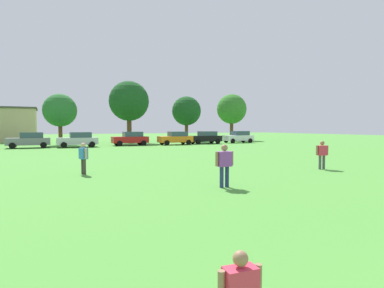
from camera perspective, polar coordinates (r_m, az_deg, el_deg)
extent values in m
plane|color=#4C9338|center=(29.39, -16.63, -1.45)|extent=(160.00, 160.00, 0.00)
cube|color=#D8334C|center=(3.47, 8.67, -23.78)|extent=(0.35, 0.21, 0.36)
cylinder|color=#936B4C|center=(3.38, 5.30, -24.34)|extent=(0.07, 0.07, 0.34)
cylinder|color=#936B4C|center=(3.56, 11.84, -22.89)|extent=(0.07, 0.07, 0.34)
sphere|color=#936B4C|center=(3.36, 8.71, -19.69)|extent=(0.16, 0.16, 0.16)
cylinder|color=navy|center=(11.84, 5.35, -5.96)|extent=(0.15, 0.15, 0.78)
cylinder|color=navy|center=(11.96, 6.32, -5.87)|extent=(0.15, 0.15, 0.78)
cube|color=purple|center=(11.81, 5.85, -2.70)|extent=(0.53, 0.30, 0.56)
cylinder|color=#936B4C|center=(11.64, 4.50, -2.70)|extent=(0.11, 0.11, 0.52)
cylinder|color=#936B4C|center=(11.99, 7.17, -2.55)|extent=(0.11, 0.11, 0.52)
sphere|color=#936B4C|center=(11.78, 5.86, -0.67)|extent=(0.25, 0.25, 0.25)
cylinder|color=#4C4C51|center=(18.31, 22.62, -3.05)|extent=(0.14, 0.14, 0.74)
cylinder|color=#4C4C51|center=(18.19, 22.04, -3.08)|extent=(0.14, 0.14, 0.74)
cube|color=#D8334C|center=(18.20, 22.37, -1.08)|extent=(0.54, 0.38, 0.53)
cylinder|color=#936B4C|center=(18.37, 23.16, -1.01)|extent=(0.11, 0.11, 0.50)
cylinder|color=#936B4C|center=(18.02, 21.56, -1.05)|extent=(0.11, 0.11, 0.50)
sphere|color=#936B4C|center=(18.17, 22.39, 0.17)|extent=(0.23, 0.23, 0.23)
cylinder|color=#3F3833|center=(15.85, -18.77, -3.91)|extent=(0.14, 0.14, 0.73)
cylinder|color=#3F3833|center=(16.05, -19.07, -3.83)|extent=(0.14, 0.14, 0.73)
cube|color=#337FCC|center=(15.89, -18.96, -1.63)|extent=(0.40, 0.55, 0.52)
cylinder|color=tan|center=(15.61, -18.55, -1.64)|extent=(0.11, 0.11, 0.49)
cylinder|color=tan|center=(16.17, -19.36, -1.50)|extent=(0.11, 0.11, 0.49)
sphere|color=tan|center=(15.87, -18.99, -0.22)|extent=(0.23, 0.23, 0.23)
cube|color=slate|center=(38.40, -27.35, 0.41)|extent=(4.30, 1.80, 0.76)
cube|color=#334756|center=(38.36, -26.86, 1.44)|extent=(2.24, 1.58, 0.60)
cylinder|color=black|center=(37.61, -29.62, -0.27)|extent=(0.64, 0.22, 0.64)
cylinder|color=black|center=(39.40, -29.40, -0.14)|extent=(0.64, 0.22, 0.64)
cylinder|color=black|center=(37.48, -25.16, -0.17)|extent=(0.64, 0.22, 0.64)
cylinder|color=black|center=(39.28, -25.15, -0.04)|extent=(0.64, 0.22, 0.64)
cube|color=silver|center=(37.59, -19.92, 0.52)|extent=(4.30, 1.80, 0.76)
cube|color=#334756|center=(37.60, -19.42, 1.57)|extent=(2.24, 1.58, 0.60)
cylinder|color=black|center=(36.61, -22.07, -0.18)|extent=(0.64, 0.22, 0.64)
cylinder|color=black|center=(38.41, -22.20, -0.04)|extent=(0.64, 0.22, 0.64)
cylinder|color=black|center=(36.87, -17.52, -0.08)|extent=(0.64, 0.22, 0.64)
cylinder|color=black|center=(38.65, -17.86, 0.06)|extent=(0.64, 0.22, 0.64)
cube|color=red|center=(39.53, -11.09, 0.76)|extent=(4.30, 1.80, 0.76)
cube|color=#334756|center=(39.59, -10.62, 1.76)|extent=(2.24, 1.58, 0.60)
cylinder|color=black|center=(38.34, -12.89, 0.10)|extent=(0.64, 0.22, 0.64)
cylinder|color=black|center=(40.10, -13.42, 0.22)|extent=(0.64, 0.22, 0.64)
cylinder|color=black|center=(39.05, -8.69, 0.20)|extent=(0.64, 0.22, 0.64)
cylinder|color=black|center=(40.78, -9.39, 0.31)|extent=(0.64, 0.22, 0.64)
cube|color=orange|center=(40.44, -3.05, 0.87)|extent=(4.30, 1.80, 0.76)
cube|color=#334756|center=(40.54, -2.60, 1.83)|extent=(2.24, 1.58, 0.60)
cylinder|color=black|center=(39.09, -4.54, 0.23)|extent=(0.64, 0.22, 0.64)
cylinder|color=black|center=(40.78, -5.42, 0.34)|extent=(0.64, 0.22, 0.64)
cylinder|color=black|center=(40.20, -0.63, 0.31)|extent=(0.64, 0.22, 0.64)
cylinder|color=black|center=(41.84, -1.64, 0.42)|extent=(0.64, 0.22, 0.64)
cube|color=black|center=(42.66, 2.37, 0.98)|extent=(4.30, 1.80, 0.76)
cube|color=#334756|center=(42.80, 2.78, 1.90)|extent=(2.24, 1.58, 0.60)
cylinder|color=black|center=(41.22, 1.13, 0.38)|extent=(0.64, 0.22, 0.64)
cylinder|color=black|center=(42.84, 0.08, 0.48)|extent=(0.64, 0.22, 0.64)
cylinder|color=black|center=(42.58, 4.67, 0.46)|extent=(0.64, 0.22, 0.64)
cylinder|color=black|center=(44.15, 3.52, 0.55)|extent=(0.64, 0.22, 0.64)
cube|color=white|center=(45.93, 8.30, 1.10)|extent=(4.30, 1.80, 0.76)
cube|color=#334756|center=(46.10, 8.66, 1.95)|extent=(2.24, 1.58, 0.60)
cylinder|color=black|center=(44.39, 7.35, 0.55)|extent=(0.64, 0.22, 0.64)
cylinder|color=black|center=(45.93, 6.15, 0.64)|extent=(0.64, 0.22, 0.64)
cylinder|color=black|center=(46.02, 10.43, 0.61)|extent=(0.64, 0.22, 0.64)
cylinder|color=black|center=(47.50, 9.18, 0.70)|extent=(0.64, 0.22, 0.64)
cylinder|color=brown|center=(43.21, -22.59, 1.58)|extent=(0.48, 0.48, 2.61)
sphere|color=#286B2D|center=(43.26, -22.67, 5.62)|extent=(4.12, 4.12, 4.12)
cylinder|color=brown|center=(45.59, -11.22, 2.40)|extent=(0.65, 0.65, 3.53)
sphere|color=#194C1E|center=(45.73, -11.27, 7.59)|extent=(5.58, 5.58, 5.58)
cylinder|color=brown|center=(49.30, -1.00, 2.10)|extent=(0.52, 0.52, 2.85)
sphere|color=#194C1E|center=(49.36, -1.00, 5.97)|extent=(4.49, 4.49, 4.49)
cylinder|color=brown|center=(54.22, 7.13, 2.34)|extent=(0.59, 0.59, 3.18)
sphere|color=#337528|center=(54.30, 7.15, 6.27)|extent=(5.02, 5.02, 5.02)
cube|color=beige|center=(56.27, -30.55, 2.88)|extent=(8.55, 7.76, 4.98)
cube|color=#4C4742|center=(56.34, -30.62, 5.53)|extent=(8.89, 8.07, 0.24)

